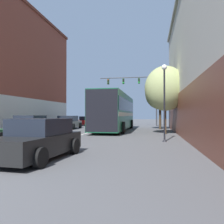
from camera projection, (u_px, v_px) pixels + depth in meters
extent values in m
cube|color=silver|center=(90.00, 132.00, 19.43)|extent=(0.14, 45.26, 0.01)
cube|color=beige|center=(29.00, 114.00, 21.56)|extent=(0.24, 18.46, 3.20)
cube|color=brown|center=(185.00, 114.00, 14.20)|extent=(0.24, 25.05, 3.20)
cube|color=#145133|center=(115.00, 112.00, 21.87)|extent=(2.51, 11.97, 3.30)
cube|color=black|center=(115.00, 106.00, 21.87)|extent=(2.56, 11.74, 1.05)
cube|color=beige|center=(115.00, 114.00, 21.86)|extent=(2.55, 11.85, 0.33)
cube|color=black|center=(101.00, 111.00, 16.00)|extent=(2.46, 0.06, 3.16)
cylinder|color=black|center=(110.00, 124.00, 25.73)|extent=(0.30, 1.00, 1.00)
cylinder|color=black|center=(131.00, 124.00, 25.26)|extent=(0.30, 1.00, 1.00)
cylinder|color=black|center=(93.00, 127.00, 18.43)|extent=(0.30, 1.00, 1.00)
cylinder|color=black|center=(123.00, 128.00, 17.96)|extent=(0.30, 1.00, 1.00)
cube|color=black|center=(37.00, 144.00, 7.69)|extent=(1.91, 4.02, 0.67)
cube|color=black|center=(41.00, 126.00, 7.93)|extent=(1.66, 2.13, 0.57)
cylinder|color=black|center=(36.00, 145.00, 9.08)|extent=(0.26, 0.62, 0.61)
cylinder|color=black|center=(74.00, 146.00, 8.66)|extent=(0.26, 0.62, 0.61)
cylinder|color=black|center=(40.00, 158.00, 6.30)|extent=(0.26, 0.62, 0.61)
cube|color=silver|center=(32.00, 127.00, 17.39)|extent=(2.01, 4.56, 0.74)
cube|color=black|center=(31.00, 119.00, 17.17)|extent=(1.74, 2.41, 0.60)
cylinder|color=black|center=(30.00, 129.00, 18.87)|extent=(0.26, 0.66, 0.64)
cylinder|color=black|center=(50.00, 129.00, 18.64)|extent=(0.26, 0.66, 0.64)
cylinder|color=black|center=(11.00, 131.00, 16.12)|extent=(0.26, 0.66, 0.64)
cylinder|color=black|center=(35.00, 132.00, 15.90)|extent=(0.26, 0.66, 0.64)
cube|color=slate|center=(69.00, 124.00, 24.48)|extent=(2.06, 4.51, 0.68)
cube|color=black|center=(68.00, 118.00, 24.27)|extent=(1.79, 2.39, 0.60)
cylinder|color=black|center=(65.00, 125.00, 25.95)|extent=(0.26, 0.66, 0.65)
cylinder|color=black|center=(80.00, 125.00, 25.72)|extent=(0.26, 0.66, 0.65)
cylinder|color=black|center=(56.00, 126.00, 23.24)|extent=(0.26, 0.66, 0.65)
cylinder|color=black|center=(73.00, 127.00, 23.00)|extent=(0.26, 0.66, 0.65)
cylinder|color=black|center=(0.00, 138.00, 11.85)|extent=(0.30, 0.63, 0.60)
cube|color=red|center=(87.00, 122.00, 33.61)|extent=(2.08, 4.61, 0.61)
cube|color=black|center=(87.00, 118.00, 33.40)|extent=(1.75, 2.46, 0.57)
cylinder|color=black|center=(86.00, 123.00, 35.18)|extent=(0.28, 0.62, 0.60)
cylinder|color=black|center=(96.00, 123.00, 34.70)|extent=(0.28, 0.62, 0.60)
cylinder|color=black|center=(79.00, 123.00, 32.51)|extent=(0.28, 0.62, 0.60)
cylinder|color=black|center=(89.00, 123.00, 32.04)|extent=(0.28, 0.62, 0.60)
cylinder|color=#333338|center=(156.00, 100.00, 30.79)|extent=(0.18, 0.18, 7.28)
cylinder|color=#333338|center=(128.00, 78.00, 31.59)|extent=(8.20, 0.12, 0.12)
cube|color=#234723|center=(139.00, 81.00, 31.28)|extent=(0.28, 0.24, 0.80)
sphere|color=black|center=(139.00, 79.00, 31.13)|extent=(0.18, 0.18, 0.18)
sphere|color=black|center=(139.00, 81.00, 31.13)|extent=(0.18, 0.18, 0.18)
sphere|color=green|center=(139.00, 82.00, 31.13)|extent=(0.18, 0.18, 0.18)
cube|color=#234723|center=(123.00, 81.00, 31.69)|extent=(0.28, 0.24, 0.80)
sphere|color=black|center=(123.00, 79.00, 31.55)|extent=(0.18, 0.18, 0.18)
sphere|color=black|center=(123.00, 81.00, 31.54)|extent=(0.18, 0.18, 0.18)
sphere|color=green|center=(123.00, 83.00, 31.54)|extent=(0.18, 0.18, 0.18)
cube|color=#234723|center=(108.00, 82.00, 32.11)|extent=(0.28, 0.24, 0.80)
sphere|color=red|center=(108.00, 80.00, 31.96)|extent=(0.18, 0.18, 0.18)
sphere|color=black|center=(108.00, 82.00, 31.96)|extent=(0.18, 0.18, 0.18)
sphere|color=black|center=(108.00, 83.00, 31.95)|extent=(0.18, 0.18, 0.18)
cone|color=black|center=(165.00, 140.00, 12.59)|extent=(0.26, 0.26, 0.20)
cylinder|color=black|center=(164.00, 105.00, 12.61)|extent=(0.10, 0.10, 4.21)
sphere|color=white|center=(164.00, 67.00, 12.65)|extent=(0.31, 0.31, 0.31)
cylinder|color=#4C3823|center=(165.00, 120.00, 17.84)|extent=(0.16, 0.16, 2.31)
ellipsoid|color=#99A366|center=(165.00, 88.00, 17.87)|extent=(3.35, 3.01, 3.68)
cylinder|color=#3D2D1E|center=(160.00, 117.00, 24.03)|extent=(0.26, 0.26, 2.58)
ellipsoid|color=#99A366|center=(160.00, 93.00, 24.07)|extent=(3.27, 2.94, 3.60)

